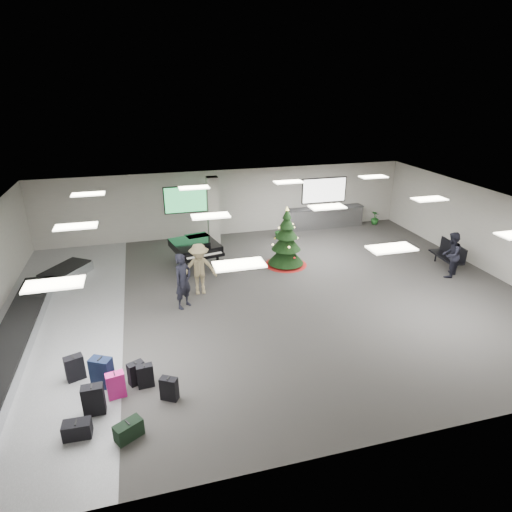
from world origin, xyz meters
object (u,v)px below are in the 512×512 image
object	(u,v)px
baggage_carousel	(27,322)
traveler_a	(183,281)
potted_plant_right	(375,218)
traveler_b	(199,269)
pink_suitcase	(116,385)
grand_piano	(196,247)
service_counter	(325,217)
christmas_tree	(286,245)
traveler_bench	(451,255)
potted_plant_left	(279,231)
bench	(449,254)

from	to	relation	value
baggage_carousel	traveler_a	size ratio (longest dim) A/B	5.04
potted_plant_right	traveler_a	bearing A→B (deg)	-149.33
traveler_b	potted_plant_right	bearing A→B (deg)	29.67
pink_suitcase	traveler_a	distance (m)	4.60
grand_piano	traveler_a	world-z (taller)	traveler_a
service_counter	christmas_tree	bearing A→B (deg)	-130.77
pink_suitcase	christmas_tree	xyz separation A→B (m)	(6.55, 6.57, 0.52)
potted_plant_right	grand_piano	bearing A→B (deg)	-162.31
traveler_bench	potted_plant_right	distance (m)	6.69
service_counter	traveler_b	world-z (taller)	traveler_b
baggage_carousel	service_counter	distance (m)	14.50
service_counter	traveler_a	bearing A→B (deg)	-140.45
traveler_b	traveler_bench	xyz separation A→B (m)	(9.55, -1.10, -0.04)
potted_plant_left	potted_plant_right	size ratio (longest dim) A/B	1.05
traveler_a	service_counter	bearing A→B (deg)	-1.76
baggage_carousel	service_counter	xyz separation A→B (m)	(12.84, 6.73, 0.33)
baggage_carousel	pink_suitcase	world-z (taller)	pink_suitcase
christmas_tree	grand_piano	size ratio (longest dim) A/B	1.02
baggage_carousel	service_counter	size ratio (longest dim) A/B	2.40
pink_suitcase	bench	xyz separation A→B (m)	(12.86, 4.57, 0.26)
baggage_carousel	pink_suitcase	xyz separation A→B (m)	(2.75, -3.93, 0.12)
potted_plant_left	bench	bearing A→B (deg)	-42.77
traveler_bench	christmas_tree	bearing A→B (deg)	-60.26
traveler_a	baggage_carousel	bearing A→B (deg)	140.14
traveler_a	potted_plant_left	world-z (taller)	traveler_a
christmas_tree	potted_plant_left	distance (m)	3.29
grand_piano	potted_plant_right	size ratio (longest dim) A/B	3.47
service_counter	traveler_a	size ratio (longest dim) A/B	2.10
christmas_tree	traveler_bench	xyz separation A→B (m)	(5.75, -2.74, 0.04)
christmas_tree	bench	xyz separation A→B (m)	(6.30, -1.99, -0.26)
traveler_a	potted_plant_right	distance (m)	12.58
baggage_carousel	grand_piano	size ratio (longest dim) A/B	3.94
grand_piano	traveler_b	size ratio (longest dim) A/B	1.30
bench	traveler_bench	distance (m)	0.98
bench	potted_plant_left	xyz separation A→B (m)	(-5.58, 5.16, -0.22)
baggage_carousel	bench	world-z (taller)	bench
baggage_carousel	service_counter	world-z (taller)	service_counter
christmas_tree	grand_piano	distance (m)	3.69
baggage_carousel	grand_piano	bearing A→B (deg)	30.56
potted_plant_left	baggage_carousel	bearing A→B (deg)	-149.95
traveler_bench	grand_piano	bearing A→B (deg)	-55.07
pink_suitcase	traveler_bench	distance (m)	12.90
christmas_tree	traveler_b	bearing A→B (deg)	-156.57
grand_piano	traveler_b	bearing A→B (deg)	-106.39
grand_piano	potted_plant_left	distance (m)	5.01
grand_piano	potted_plant_right	xyz separation A→B (m)	(9.96, 3.18, -0.53)
christmas_tree	bench	bearing A→B (deg)	-17.55
baggage_carousel	potted_plant_left	size ratio (longest dim) A/B	13.02
service_counter	grand_piano	size ratio (longest dim) A/B	1.65
traveler_a	traveler_b	world-z (taller)	traveler_a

